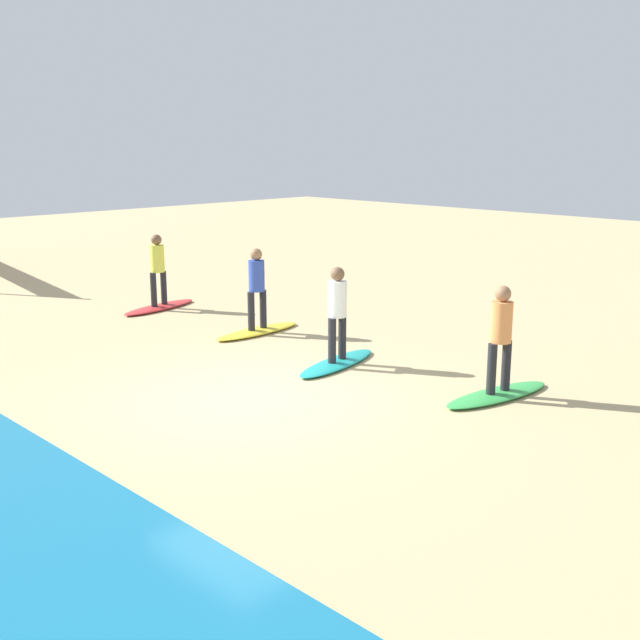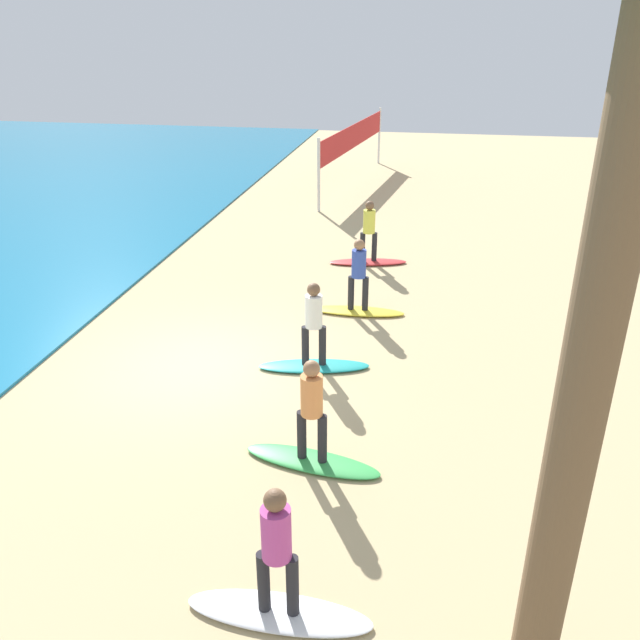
{
  "view_description": "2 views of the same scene",
  "coord_description": "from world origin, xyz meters",
  "px_view_note": "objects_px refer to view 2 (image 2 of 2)",
  "views": [
    {
      "loc": [
        -8.57,
        7.03,
        3.83
      ],
      "look_at": [
        -0.31,
        -1.19,
        1.09
      ],
      "focal_mm": 43.2,
      "sensor_mm": 36.0,
      "label": 1
    },
    {
      "loc": [
        -10.38,
        -4.22,
        5.98
      ],
      "look_at": [
        -0.02,
        -2.4,
        1.17
      ],
      "focal_mm": 36.58,
      "sensor_mm": 36.0,
      "label": 2
    }
  ],
  "objects_px": {
    "surfer_white": "(277,544)",
    "surfboard_yellow": "(358,311)",
    "surfboard_white": "(279,613)",
    "surfboard_red": "(368,262)",
    "volleyball_net": "(354,139)",
    "surfer_green": "(312,404)",
    "surfer_red": "(369,227)",
    "surfer_yellow": "(359,270)",
    "surfer_teal": "(314,319)",
    "surfboard_teal": "(314,366)",
    "surfboard_green": "(312,461)"
  },
  "relations": [
    {
      "from": "surfer_white",
      "to": "surfboard_yellow",
      "type": "height_order",
      "value": "surfer_white"
    },
    {
      "from": "surfboard_white",
      "to": "surfboard_red",
      "type": "distance_m",
      "value": 11.73
    },
    {
      "from": "surfboard_white",
      "to": "volleyball_net",
      "type": "height_order",
      "value": "volleyball_net"
    },
    {
      "from": "surfboard_yellow",
      "to": "surfboard_red",
      "type": "xyz_separation_m",
      "value": [
        3.35,
        0.13,
        0.0
      ]
    },
    {
      "from": "surfboard_yellow",
      "to": "volleyball_net",
      "type": "xyz_separation_m",
      "value": [
        12.88,
        1.77,
        1.74
      ]
    },
    {
      "from": "surfer_green",
      "to": "surfer_red",
      "type": "bearing_deg",
      "value": 0.86
    },
    {
      "from": "surfer_green",
      "to": "surfer_yellow",
      "type": "relative_size",
      "value": 1.0
    },
    {
      "from": "surfer_yellow",
      "to": "volleyball_net",
      "type": "distance_m",
      "value": 13.02
    },
    {
      "from": "surfboard_white",
      "to": "surfboard_red",
      "type": "bearing_deg",
      "value": -88.59
    },
    {
      "from": "surfboard_white",
      "to": "surfboard_red",
      "type": "xyz_separation_m",
      "value": [
        11.72,
        0.28,
        0.0
      ]
    },
    {
      "from": "surfer_white",
      "to": "surfer_teal",
      "type": "xyz_separation_m",
      "value": [
        5.65,
        0.65,
        0.0
      ]
    },
    {
      "from": "surfer_white",
      "to": "surfboard_red",
      "type": "xyz_separation_m",
      "value": [
        11.72,
        0.28,
        -0.99
      ]
    },
    {
      "from": "surfer_white",
      "to": "surfer_teal",
      "type": "distance_m",
      "value": 5.69
    },
    {
      "from": "surfer_yellow",
      "to": "surfboard_red",
      "type": "height_order",
      "value": "surfer_yellow"
    },
    {
      "from": "surfer_green",
      "to": "surfboard_teal",
      "type": "relative_size",
      "value": 0.78
    },
    {
      "from": "surfboard_red",
      "to": "surfboard_white",
      "type": "bearing_deg",
      "value": 80.26
    },
    {
      "from": "surfer_red",
      "to": "surfboard_white",
      "type": "bearing_deg",
      "value": -178.64
    },
    {
      "from": "surfer_green",
      "to": "surfboard_red",
      "type": "bearing_deg",
      "value": 0.86
    },
    {
      "from": "surfboard_red",
      "to": "surfboard_green",
      "type": "bearing_deg",
      "value": 79.75
    },
    {
      "from": "surfboard_green",
      "to": "surfer_teal",
      "type": "relative_size",
      "value": 1.28
    },
    {
      "from": "surfer_green",
      "to": "volleyball_net",
      "type": "distance_m",
      "value": 18.6
    },
    {
      "from": "surfboard_yellow",
      "to": "surfer_teal",
      "type": "bearing_deg",
      "value": 78.19
    },
    {
      "from": "surfer_white",
      "to": "volleyball_net",
      "type": "bearing_deg",
      "value": 5.17
    },
    {
      "from": "surfboard_yellow",
      "to": "surfboard_teal",
      "type": "bearing_deg",
      "value": 78.19
    },
    {
      "from": "surfboard_green",
      "to": "surfboard_red",
      "type": "xyz_separation_m",
      "value": [
        8.97,
        0.13,
        0.0
      ]
    },
    {
      "from": "surfboard_white",
      "to": "surfer_white",
      "type": "relative_size",
      "value": 1.28
    },
    {
      "from": "surfboard_yellow",
      "to": "surfer_yellow",
      "type": "bearing_deg",
      "value": -46.35
    },
    {
      "from": "surfboard_white",
      "to": "surfer_yellow",
      "type": "xyz_separation_m",
      "value": [
        8.37,
        0.15,
        0.99
      ]
    },
    {
      "from": "surfer_teal",
      "to": "volleyball_net",
      "type": "relative_size",
      "value": 0.18
    },
    {
      "from": "surfboard_teal",
      "to": "volleyball_net",
      "type": "distance_m",
      "value": 15.75
    },
    {
      "from": "surfer_yellow",
      "to": "surfer_red",
      "type": "distance_m",
      "value": 3.35
    },
    {
      "from": "surfboard_teal",
      "to": "surfer_yellow",
      "type": "xyz_separation_m",
      "value": [
        2.72,
        -0.5,
        0.99
      ]
    },
    {
      "from": "surfer_yellow",
      "to": "surfboard_yellow",
      "type": "bearing_deg",
      "value": -135.0
    },
    {
      "from": "surfer_green",
      "to": "surfboard_yellow",
      "type": "xyz_separation_m",
      "value": [
        5.62,
        0.01,
        -0.99
      ]
    },
    {
      "from": "surfboard_yellow",
      "to": "surfer_red",
      "type": "relative_size",
      "value": 1.28
    },
    {
      "from": "surfboard_white",
      "to": "surfer_yellow",
      "type": "bearing_deg",
      "value": -88.93
    },
    {
      "from": "surfer_green",
      "to": "surfboard_red",
      "type": "xyz_separation_m",
      "value": [
        8.97,
        0.13,
        -0.99
      ]
    },
    {
      "from": "surfboard_green",
      "to": "surfboard_teal",
      "type": "distance_m",
      "value": 2.94
    },
    {
      "from": "surfer_yellow",
      "to": "surfboard_red",
      "type": "xyz_separation_m",
      "value": [
        3.35,
        0.13,
        -0.99
      ]
    },
    {
      "from": "surfboard_green",
      "to": "surfboard_yellow",
      "type": "bearing_deg",
      "value": -80.66
    },
    {
      "from": "surfer_green",
      "to": "surfer_yellow",
      "type": "distance_m",
      "value": 5.62
    },
    {
      "from": "surfboard_red",
      "to": "surfer_teal",
      "type": "bearing_deg",
      "value": 75.37
    },
    {
      "from": "surfer_white",
      "to": "volleyball_net",
      "type": "xyz_separation_m",
      "value": [
        21.25,
        1.92,
        0.75
      ]
    },
    {
      "from": "surfboard_yellow",
      "to": "surfboard_green",
      "type": "bearing_deg",
      "value": 88.71
    },
    {
      "from": "surfboard_teal",
      "to": "surfer_teal",
      "type": "xyz_separation_m",
      "value": [
        -0.0,
        0.0,
        0.99
      ]
    },
    {
      "from": "surfboard_white",
      "to": "surfer_green",
      "type": "height_order",
      "value": "surfer_green"
    },
    {
      "from": "surfboard_red",
      "to": "surfer_green",
      "type": "bearing_deg",
      "value": 79.75
    },
    {
      "from": "surfer_white",
      "to": "surfer_yellow",
      "type": "bearing_deg",
      "value": 1.03
    },
    {
      "from": "surfer_white",
      "to": "surfer_red",
      "type": "xyz_separation_m",
      "value": [
        11.72,
        0.28,
        0.0
      ]
    },
    {
      "from": "surfboard_yellow",
      "to": "surfer_red",
      "type": "height_order",
      "value": "surfer_red"
    }
  ]
}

